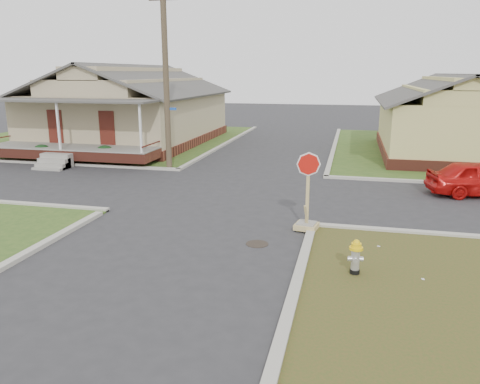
# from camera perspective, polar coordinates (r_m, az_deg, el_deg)

# --- Properties ---
(ground) EXTENTS (120.00, 120.00, 0.00)m
(ground) POSITION_cam_1_polar(r_m,az_deg,el_deg) (14.35, -6.17, -4.92)
(ground) COLOR #2C2C2E
(ground) RESTS_ON ground
(verge_far_left) EXTENTS (19.00, 19.00, 0.05)m
(verge_far_left) POSITION_cam_1_polar(r_m,az_deg,el_deg) (35.74, -16.36, 6.25)
(verge_far_left) COLOR #2F4E1B
(verge_far_left) RESTS_ON ground
(curbs) EXTENTS (80.00, 40.00, 0.12)m
(curbs) POSITION_cam_1_polar(r_m,az_deg,el_deg) (18.93, -1.14, -0.07)
(curbs) COLOR #ABA89B
(curbs) RESTS_ON ground
(manhole) EXTENTS (0.64, 0.64, 0.01)m
(manhole) POSITION_cam_1_polar(r_m,az_deg,el_deg) (13.34, 2.11, -6.33)
(manhole) COLOR black
(manhole) RESTS_ON ground
(corner_house) EXTENTS (10.10, 15.50, 5.30)m
(corner_house) POSITION_cam_1_polar(r_m,az_deg,el_deg) (32.95, -13.17, 9.76)
(corner_house) COLOR brown
(corner_house) RESTS_ON ground
(side_house_yellow) EXTENTS (7.60, 11.60, 4.70)m
(side_house_yellow) POSITION_cam_1_polar(r_m,az_deg,el_deg) (29.84, 24.01, 8.29)
(side_house_yellow) COLOR brown
(side_house_yellow) RESTS_ON ground
(utility_pole) EXTENTS (1.80, 0.28, 9.00)m
(utility_pole) POSITION_cam_1_polar(r_m,az_deg,el_deg) (23.37, -9.03, 14.06)
(utility_pole) COLOR #443527
(utility_pole) RESTS_ON ground
(fire_hydrant) EXTENTS (0.32, 0.32, 0.86)m
(fire_hydrant) POSITION_cam_1_polar(r_m,az_deg,el_deg) (11.52, 13.92, -7.46)
(fire_hydrant) COLOR black
(fire_hydrant) RESTS_ON ground
(stop_sign) EXTENTS (0.68, 0.66, 2.39)m
(stop_sign) POSITION_cam_1_polar(r_m,az_deg,el_deg) (14.43, 8.16, -2.51)
(stop_sign) COLOR tan
(stop_sign) RESTS_ON ground
(hedge_left) EXTENTS (1.27, 1.04, 0.97)m
(hedge_left) POSITION_cam_1_polar(r_m,az_deg,el_deg) (27.43, -22.96, 4.46)
(hedge_left) COLOR black
(hedge_left) RESTS_ON verge_far_left
(hedge_right) EXTENTS (1.27, 1.04, 0.97)m
(hedge_right) POSITION_cam_1_polar(r_m,az_deg,el_deg) (25.96, -16.13, 4.54)
(hedge_right) COLOR black
(hedge_right) RESTS_ON verge_far_left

